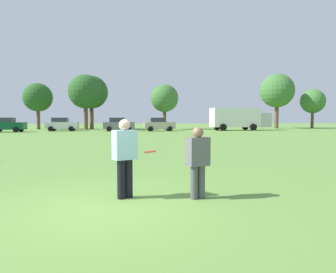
{
  "coord_description": "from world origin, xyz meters",
  "views": [
    {
      "loc": [
        0.45,
        -5.75,
        1.75
      ],
      "look_at": [
        1.42,
        2.05,
        1.26
      ],
      "focal_mm": 31.65,
      "sensor_mm": 36.0,
      "label": 1
    }
  ],
  "objects_px": {
    "parked_car_mid_right": "(62,124)",
    "box_truck": "(239,118)",
    "parked_car_center": "(7,125)",
    "parked_car_near_right": "(119,124)",
    "player_thrower": "(125,154)",
    "player_defender": "(198,159)",
    "parked_car_far_right": "(159,124)",
    "frisbee": "(150,151)"
  },
  "relations": [
    {
      "from": "parked_car_near_right",
      "to": "box_truck",
      "type": "relative_size",
      "value": 0.5
    },
    {
      "from": "parked_car_center",
      "to": "player_thrower",
      "type": "bearing_deg",
      "value": -64.95
    },
    {
      "from": "parked_car_center",
      "to": "parked_car_mid_right",
      "type": "height_order",
      "value": "same"
    },
    {
      "from": "player_defender",
      "to": "parked_car_center",
      "type": "distance_m",
      "value": 37.16
    },
    {
      "from": "parked_car_near_right",
      "to": "parked_car_far_right",
      "type": "height_order",
      "value": "same"
    },
    {
      "from": "parked_car_mid_right",
      "to": "parked_car_near_right",
      "type": "relative_size",
      "value": 1.0
    },
    {
      "from": "player_defender",
      "to": "parked_car_mid_right",
      "type": "distance_m",
      "value": 37.14
    },
    {
      "from": "frisbee",
      "to": "box_truck",
      "type": "height_order",
      "value": "box_truck"
    },
    {
      "from": "parked_car_near_right",
      "to": "box_truck",
      "type": "distance_m",
      "value": 17.15
    },
    {
      "from": "frisbee",
      "to": "parked_car_center",
      "type": "distance_m",
      "value": 36.29
    },
    {
      "from": "box_truck",
      "to": "parked_car_center",
      "type": "bearing_deg",
      "value": -176.77
    },
    {
      "from": "parked_car_center",
      "to": "box_truck",
      "type": "height_order",
      "value": "box_truck"
    },
    {
      "from": "parked_car_center",
      "to": "parked_car_far_right",
      "type": "bearing_deg",
      "value": 2.93
    },
    {
      "from": "frisbee",
      "to": "box_truck",
      "type": "relative_size",
      "value": 0.03
    },
    {
      "from": "player_thrower",
      "to": "parked_car_far_right",
      "type": "bearing_deg",
      "value": 83.38
    },
    {
      "from": "parked_car_center",
      "to": "parked_car_far_right",
      "type": "xyz_separation_m",
      "value": [
        19.28,
        0.99,
        0.0
      ]
    },
    {
      "from": "parked_car_far_right",
      "to": "parked_car_near_right",
      "type": "bearing_deg",
      "value": 173.71
    },
    {
      "from": "frisbee",
      "to": "parked_car_near_right",
      "type": "height_order",
      "value": "parked_car_near_right"
    },
    {
      "from": "frisbee",
      "to": "parked_car_far_right",
      "type": "height_order",
      "value": "parked_car_far_right"
    },
    {
      "from": "parked_car_mid_right",
      "to": "box_truck",
      "type": "bearing_deg",
      "value": -1.63
    },
    {
      "from": "player_defender",
      "to": "frisbee",
      "type": "height_order",
      "value": "player_defender"
    },
    {
      "from": "parked_car_center",
      "to": "parked_car_near_right",
      "type": "relative_size",
      "value": 1.0
    },
    {
      "from": "parked_car_center",
      "to": "parked_car_mid_right",
      "type": "bearing_deg",
      "value": 21.86
    },
    {
      "from": "parked_car_center",
      "to": "parked_car_far_right",
      "type": "relative_size",
      "value": 1.0
    },
    {
      "from": "player_defender",
      "to": "parked_car_center",
      "type": "xyz_separation_m",
      "value": [
        -16.92,
        33.08,
        0.05
      ]
    },
    {
      "from": "frisbee",
      "to": "parked_car_center",
      "type": "bearing_deg",
      "value": 116.01
    },
    {
      "from": "parked_car_far_right",
      "to": "parked_car_mid_right",
      "type": "bearing_deg",
      "value": 173.66
    },
    {
      "from": "player_defender",
      "to": "box_truck",
      "type": "xyz_separation_m",
      "value": [
        13.98,
        34.82,
        0.88
      ]
    },
    {
      "from": "parked_car_near_right",
      "to": "box_truck",
      "type": "height_order",
      "value": "box_truck"
    },
    {
      "from": "player_thrower",
      "to": "parked_car_far_right",
      "type": "distance_m",
      "value": 34.07
    },
    {
      "from": "box_truck",
      "to": "player_thrower",
      "type": "bearing_deg",
      "value": -114.2
    },
    {
      "from": "parked_car_center",
      "to": "parked_car_far_right",
      "type": "height_order",
      "value": "same"
    },
    {
      "from": "frisbee",
      "to": "parked_car_far_right",
      "type": "xyz_separation_m",
      "value": [
        3.36,
        33.61,
        -0.07
      ]
    },
    {
      "from": "parked_car_mid_right",
      "to": "player_defender",
      "type": "bearing_deg",
      "value": -73.07
    },
    {
      "from": "parked_car_far_right",
      "to": "parked_car_center",
      "type": "bearing_deg",
      "value": -177.07
    },
    {
      "from": "parked_car_mid_right",
      "to": "box_truck",
      "type": "height_order",
      "value": "box_truck"
    },
    {
      "from": "player_thrower",
      "to": "player_defender",
      "type": "xyz_separation_m",
      "value": [
        1.57,
        -0.23,
        -0.1
      ]
    },
    {
      "from": "player_thrower",
      "to": "box_truck",
      "type": "height_order",
      "value": "box_truck"
    },
    {
      "from": "player_thrower",
      "to": "player_defender",
      "type": "distance_m",
      "value": 1.59
    },
    {
      "from": "player_defender",
      "to": "parked_car_near_right",
      "type": "distance_m",
      "value": 34.82
    },
    {
      "from": "parked_car_near_right",
      "to": "player_thrower",
      "type": "bearing_deg",
      "value": -87.37
    },
    {
      "from": "parked_car_center",
      "to": "box_truck",
      "type": "xyz_separation_m",
      "value": [
        30.9,
        1.74,
        0.83
      ]
    }
  ]
}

